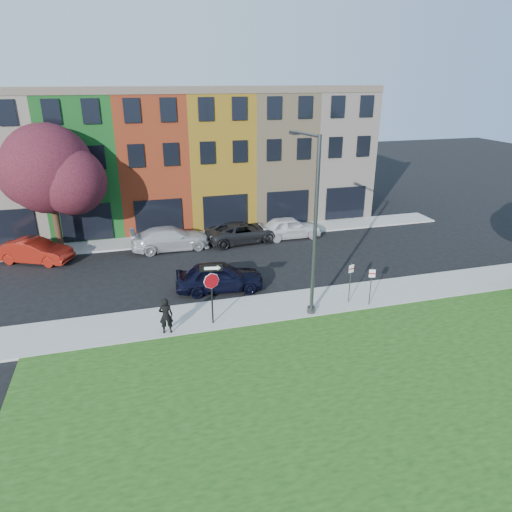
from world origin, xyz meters
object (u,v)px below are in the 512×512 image
object	(u,v)px
man	(166,316)
street_lamp	(313,228)
stop_sign	(211,282)
sedan_near	(219,277)

from	to	relation	value
man	street_lamp	xyz separation A→B (m)	(7.06, 0.19, 3.50)
stop_sign	man	size ratio (longest dim) A/B	1.73
stop_sign	sedan_near	size ratio (longest dim) A/B	0.61
man	sedan_near	world-z (taller)	man
stop_sign	sedan_near	world-z (taller)	stop_sign
man	street_lamp	size ratio (longest dim) A/B	0.20
street_lamp	stop_sign	bearing A→B (deg)	167.52
stop_sign	man	distance (m)	2.55
man	street_lamp	world-z (taller)	street_lamp
man	street_lamp	distance (m)	7.88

